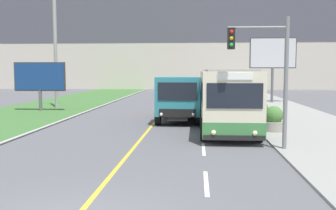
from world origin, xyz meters
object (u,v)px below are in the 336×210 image
dump_truck (179,100)px  planter_round_third (251,106)px  planter_round_near (274,120)px  car_distant (185,94)px  billboard_large (273,55)px  city_bus (224,97)px  billboard_small (40,78)px  planter_round_second (261,112)px  utility_pole_far (55,46)px  traffic_light_mast (267,65)px

dump_truck → planter_round_third: size_ratio=5.79×
planter_round_near → car_distant: bearing=103.9°
billboard_large → city_bus: bearing=-109.9°
billboard_small → city_bus: bearing=-26.4°
car_distant → planter_round_third: 13.30m
car_distant → planter_round_near: 20.93m
billboard_small → planter_round_second: size_ratio=3.35×
city_bus → utility_pole_far: size_ratio=1.31×
city_bus → utility_pole_far: bearing=145.0°
billboard_small → planter_round_third: 15.64m
dump_truck → planter_round_third: dump_truck is taller
utility_pole_far → traffic_light_mast: size_ratio=1.96×
traffic_light_mast → city_bus: bearing=99.3°
dump_truck → traffic_light_mast: 8.88m
traffic_light_mast → planter_round_second: traffic_light_mast is taller
city_bus → billboard_small: 14.77m
dump_truck → utility_pole_far: utility_pole_far is taller
traffic_light_mast → planter_round_near: 5.28m
car_distant → planter_round_second: 17.08m
planter_round_second → planter_round_third: (-0.03, 4.00, 0.00)m
planter_round_second → planter_round_third: bearing=90.4°
car_distant → planter_round_third: (5.02, -12.31, -0.10)m
dump_truck → planter_round_near: (4.81, -3.43, -0.71)m
traffic_light_mast → planter_round_near: (1.15, 4.43, -2.62)m
dump_truck → utility_pole_far: size_ratio=0.68×
utility_pole_far → planter_round_third: utility_pole_far is taller
dump_truck → planter_round_third: (4.81, 4.58, -0.74)m
city_bus → billboard_small: size_ratio=3.35×
city_bus → car_distant: bearing=98.8°
billboard_small → planter_round_near: 18.04m
city_bus → planter_round_near: 3.52m
planter_round_second → car_distant: bearing=107.2°
dump_truck → billboard_small: billboard_small is taller
city_bus → planter_round_third: 6.03m
car_distant → planter_round_third: bearing=-67.8°
billboard_large → planter_round_near: 18.31m
utility_pole_far → billboard_small: bearing=-98.2°
planter_round_second → planter_round_third: size_ratio=0.99×
car_distant → planter_round_near: (5.02, -20.32, -0.07)m
dump_truck → billboard_large: bearing=60.6°
planter_round_near → traffic_light_mast: bearing=-104.5°
billboard_small → billboard_large: bearing=24.6°
traffic_light_mast → planter_round_third: (1.15, 12.44, -2.65)m
utility_pole_far → dump_truck: bearing=-38.1°
traffic_light_mast → planter_round_third: 12.77m
city_bus → dump_truck: (-2.53, 0.91, -0.24)m
city_bus → utility_pole_far: (-12.85, 9.00, 3.43)m
traffic_light_mast → planter_round_third: bearing=84.7°
planter_round_near → billboard_small: bearing=149.6°
city_bus → dump_truck: size_ratio=1.93×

